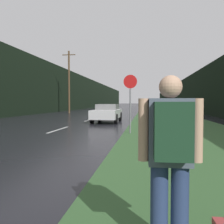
{
  "coord_description": "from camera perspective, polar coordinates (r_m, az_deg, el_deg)",
  "views": [
    {
      "loc": [
        4.62,
        1.16,
        1.47
      ],
      "look_at": [
        2.6,
        15.45,
        0.88
      ],
      "focal_mm": 38.0,
      "sensor_mm": 36.0,
      "label": 1
    }
  ],
  "objects": [
    {
      "name": "grass_verge",
      "position": [
        38.91,
        10.92,
        0.17
      ],
      "size": [
        6.0,
        240.0,
        0.02
      ],
      "primitive_type": "cube",
      "color": "#33562D",
      "rests_on": "ground_plane"
    },
    {
      "name": "lane_stripe_c",
      "position": [
        13.05,
        -12.78,
        -4.17
      ],
      "size": [
        0.12,
        3.0,
        0.01
      ],
      "primitive_type": "cube",
      "color": "silver",
      "rests_on": "ground_plane"
    },
    {
      "name": "lane_stripe_d",
      "position": [
        19.73,
        -5.54,
        -1.92
      ],
      "size": [
        0.12,
        3.0,
        0.01
      ],
      "primitive_type": "cube",
      "color": "silver",
      "rests_on": "ground_plane"
    },
    {
      "name": "lane_stripe_e",
      "position": [
        26.57,
        -2.0,
        -0.81
      ],
      "size": [
        0.12,
        3.0,
        0.01
      ],
      "primitive_type": "cube",
      "color": "silver",
      "rests_on": "ground_plane"
    },
    {
      "name": "lane_stripe_f",
      "position": [
        33.47,
        0.09,
        -0.15
      ],
      "size": [
        0.12,
        3.0,
        0.01
      ],
      "primitive_type": "cube",
      "color": "silver",
      "rests_on": "ground_plane"
    },
    {
      "name": "treeline_far_side",
      "position": [
        50.9,
        -8.22,
        4.67
      ],
      "size": [
        2.0,
        140.0,
        7.08
      ],
      "primitive_type": "cube",
      "color": "black",
      "rests_on": "ground_plane"
    },
    {
      "name": "treeline_near_side",
      "position": [
        49.5,
        17.33,
        3.89
      ],
      "size": [
        2.0,
        140.0,
        5.76
      ],
      "primitive_type": "cube",
      "color": "black",
      "rests_on": "ground_plane"
    },
    {
      "name": "utility_pole_far",
      "position": [
        32.58,
        -10.3,
        7.29
      ],
      "size": [
        1.8,
        0.24,
        8.32
      ],
      "color": "#4C3823",
      "rests_on": "ground_plane"
    },
    {
      "name": "stop_sign",
      "position": [
        11.09,
        4.41,
        3.31
      ],
      "size": [
        0.63,
        0.07,
        2.75
      ],
      "color": "slate",
      "rests_on": "ground_plane"
    },
    {
      "name": "hitchhiker_with_backpack",
      "position": [
        2.31,
        13.87,
        -9.74
      ],
      "size": [
        0.6,
        0.41,
        1.73
      ],
      "rotation": [
        0.0,
        0.0,
        0.02
      ],
      "color": "navy",
      "rests_on": "ground_plane"
    },
    {
      "name": "car_passing_near",
      "position": [
        17.71,
        -1.16,
        -0.15
      ],
      "size": [
        1.87,
        4.56,
        1.33
      ],
      "rotation": [
        0.0,
        0.0,
        3.14
      ],
      "color": "#BCBCBC",
      "rests_on": "ground_plane"
    }
  ]
}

